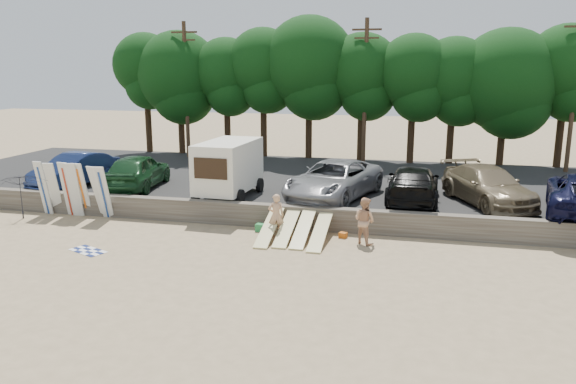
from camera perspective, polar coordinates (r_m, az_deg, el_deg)
name	(u,v)px	position (r m, az deg, el deg)	size (l,w,h in m)	color
ground	(265,249)	(21.55, -2.30, -5.80)	(120.00, 120.00, 0.00)	tan
seawall	(284,216)	(24.18, -0.38, -2.49)	(44.00, 0.50, 1.00)	#6B6356
parking_lot	(316,185)	(31.35, 2.90, 0.74)	(44.00, 14.50, 0.70)	#282828
treeline	(344,71)	(37.59, 5.70, 12.13)	(32.34, 6.33, 9.41)	#382616
utility_poles	(365,89)	(35.87, 7.84, 10.33)	(25.80, 0.26, 9.00)	#473321
box_trailer	(228,166)	(26.84, -6.07, 2.66)	(2.55, 4.29, 2.66)	white
car_0	(75,170)	(31.28, -20.84, 2.12)	(1.78, 5.11, 1.68)	navy
car_1	(138,171)	(29.68, -15.04, 2.09)	(2.11, 5.25, 1.79)	#163E1E
car_2	(334,180)	(26.54, 4.67, 1.24)	(2.93, 6.36, 1.77)	gray
car_3	(413,184)	(26.42, 12.57, 0.78)	(2.29, 5.64, 1.64)	black
car_4	(488,186)	(26.94, 19.63, 0.61)	(2.34, 5.77, 1.67)	#7A694D
surfboard_upright_0	(43,188)	(28.48, -23.61, 0.38)	(0.50, 0.06, 2.60)	white
surfboard_upright_1	(54,189)	(28.25, -22.71, 0.32)	(0.50, 0.06, 2.60)	white
surfboard_upright_2	(67,189)	(27.79, -21.51, 0.28)	(0.50, 0.06, 2.60)	white
surfboard_upright_3	(74,190)	(27.49, -20.88, 0.20)	(0.50, 0.06, 2.60)	white
surfboard_upright_4	(82,190)	(27.45, -20.17, 0.22)	(0.50, 0.06, 2.60)	white
surfboard_upright_5	(98,192)	(26.79, -18.70, -0.02)	(0.50, 0.06, 2.60)	white
surfboard_upright_6	(103,192)	(26.65, -18.24, -0.05)	(0.50, 0.06, 2.60)	white
surfboard_low_0	(269,227)	(22.69, -1.90, -3.58)	(0.56, 3.00, 0.07)	beige
surfboard_low_1	(287,227)	(22.70, -0.08, -3.59)	(0.56, 3.00, 0.07)	beige
surfboard_low_2	(303,228)	(22.55, 1.57, -3.67)	(0.56, 3.00, 0.07)	beige
surfboard_low_3	(320,232)	(22.25, 3.27, -4.06)	(0.56, 3.00, 0.07)	beige
beachgoer_a	(276,215)	(22.84, -1.22, -2.39)	(0.65, 0.43, 1.79)	tan
beachgoer_b	(364,221)	(22.13, 7.77, -2.90)	(0.90, 0.70, 1.86)	tan
cooler	(260,228)	(23.76, -2.81, -3.64)	(0.38, 0.30, 0.32)	#268C45
gear_bag	(343,235)	(22.98, 5.61, -4.38)	(0.30, 0.25, 0.22)	#C05B16
beach_towel	(88,251)	(22.62, -19.66, -5.64)	(1.50, 1.50, 0.00)	white
beach_umbrella	(22,197)	(28.18, -25.38, -0.43)	(2.25, 2.29, 2.06)	black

